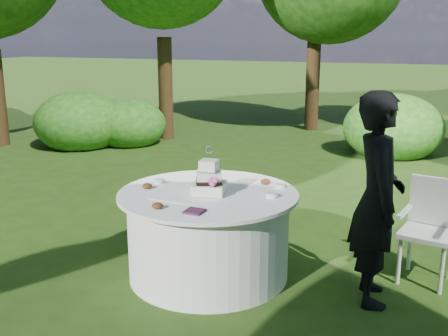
{
  "coord_description": "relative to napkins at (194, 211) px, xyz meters",
  "views": [
    {
      "loc": [
        1.86,
        -3.91,
        2.07
      ],
      "look_at": [
        0.15,
        0.0,
        1.0
      ],
      "focal_mm": 42.0,
      "sensor_mm": 36.0,
      "label": 1
    }
  ],
  "objects": [
    {
      "name": "ground",
      "position": [
        -0.13,
        0.53,
        -0.78
      ],
      "size": [
        80.0,
        80.0,
        0.0
      ],
      "primitive_type": "plane",
      "color": "#233D10",
      "rests_on": "ground"
    },
    {
      "name": "napkins",
      "position": [
        0.0,
        0.0,
        0.0
      ],
      "size": [
        0.14,
        0.14,
        0.02
      ],
      "primitive_type": "cube",
      "color": "#431C35",
      "rests_on": "table"
    },
    {
      "name": "feather_plume",
      "position": [
        -0.29,
        0.16,
        -0.0
      ],
      "size": [
        0.48,
        0.07,
        0.01
      ],
      "primitive_type": "ellipsoid",
      "color": "white",
      "rests_on": "table"
    },
    {
      "name": "guest",
      "position": [
        1.26,
        0.66,
        0.07
      ],
      "size": [
        0.56,
        0.7,
        1.69
      ],
      "primitive_type": "imported",
      "rotation": [
        0.0,
        0.0,
        1.85
      ],
      "color": "black",
      "rests_on": "ground"
    },
    {
      "name": "table",
      "position": [
        -0.13,
        0.53,
        -0.39
      ],
      "size": [
        1.56,
        1.56,
        0.77
      ],
      "color": "white",
      "rests_on": "ground"
    },
    {
      "name": "cake",
      "position": [
        -0.1,
        0.49,
        0.1
      ],
      "size": [
        0.32,
        0.32,
        0.41
      ],
      "color": "white",
      "rests_on": "table"
    },
    {
      "name": "chair",
      "position": [
        1.65,
        1.23,
        -0.26
      ],
      "size": [
        0.5,
        0.49,
        0.89
      ],
      "color": "silver",
      "rests_on": "ground"
    },
    {
      "name": "votives",
      "position": [
        0.05,
        0.71,
        0.01
      ],
      "size": [
        1.19,
        0.4,
        0.04
      ],
      "color": "white",
      "rests_on": "table"
    },
    {
      "name": "petal_cups",
      "position": [
        -0.25,
        0.44,
        0.02
      ],
      "size": [
        1.0,
        1.09,
        0.05
      ],
      "color": "#562D16",
      "rests_on": "table"
    }
  ]
}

